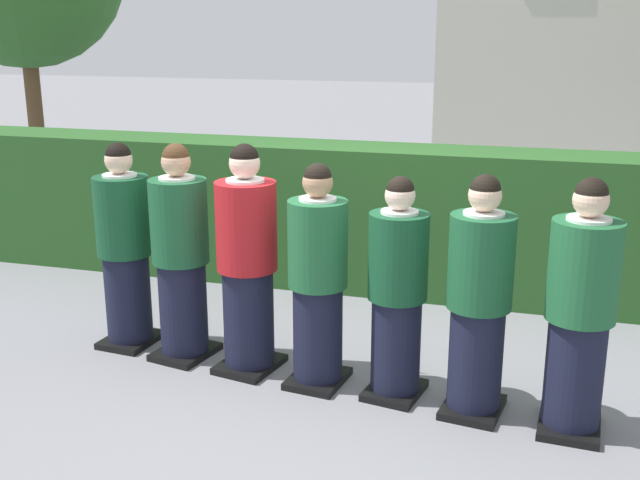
{
  "coord_description": "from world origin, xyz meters",
  "views": [
    {
      "loc": [
        1.42,
        -4.83,
        2.46
      ],
      "look_at": [
        0.0,
        0.0,
        1.05
      ],
      "focal_mm": 43.09,
      "sensor_mm": 36.0,
      "label": 1
    }
  ],
  "objects_px": {
    "student_front_row_1": "(181,258)",
    "student_front_row_5": "(479,303)",
    "student_front_row_4": "(397,295)",
    "student_in_red_blazer": "(247,265)",
    "student_front_row_0": "(125,251)",
    "student_front_row_6": "(580,315)",
    "student_front_row_3": "(318,282)"
  },
  "relations": [
    {
      "from": "student_front_row_1",
      "to": "student_front_row_5",
      "type": "xyz_separation_m",
      "value": [
        2.22,
        -0.28,
        -0.03
      ]
    },
    {
      "from": "student_front_row_4",
      "to": "student_in_red_blazer",
      "type": "bearing_deg",
      "value": 174.19
    },
    {
      "from": "student_front_row_0",
      "to": "student_front_row_5",
      "type": "relative_size",
      "value": 1.02
    },
    {
      "from": "student_front_row_6",
      "to": "student_front_row_0",
      "type": "bearing_deg",
      "value": 172.43
    },
    {
      "from": "student_front_row_5",
      "to": "student_front_row_1",
      "type": "bearing_deg",
      "value": 172.82
    },
    {
      "from": "student_in_red_blazer",
      "to": "student_front_row_3",
      "type": "relative_size",
      "value": 1.06
    },
    {
      "from": "student_in_red_blazer",
      "to": "student_front_row_3",
      "type": "xyz_separation_m",
      "value": [
        0.55,
        -0.09,
        -0.05
      ]
    },
    {
      "from": "student_in_red_blazer",
      "to": "student_front_row_1",
      "type": "bearing_deg",
      "value": 172.75
    },
    {
      "from": "student_front_row_1",
      "to": "student_in_red_blazer",
      "type": "distance_m",
      "value": 0.57
    },
    {
      "from": "student_front_row_3",
      "to": "student_front_row_4",
      "type": "height_order",
      "value": "student_front_row_3"
    },
    {
      "from": "student_in_red_blazer",
      "to": "student_front_row_4",
      "type": "xyz_separation_m",
      "value": [
        1.12,
        -0.11,
        -0.07
      ]
    },
    {
      "from": "student_front_row_5",
      "to": "student_front_row_0",
      "type": "bearing_deg",
      "value": 172.17
    },
    {
      "from": "student_front_row_3",
      "to": "student_front_row_6",
      "type": "relative_size",
      "value": 0.98
    },
    {
      "from": "student_front_row_0",
      "to": "student_front_row_5",
      "type": "height_order",
      "value": "student_front_row_0"
    },
    {
      "from": "student_front_row_4",
      "to": "student_front_row_5",
      "type": "bearing_deg",
      "value": -9.9
    },
    {
      "from": "student_front_row_1",
      "to": "student_front_row_5",
      "type": "distance_m",
      "value": 2.24
    },
    {
      "from": "student_front_row_4",
      "to": "student_front_row_0",
      "type": "bearing_deg",
      "value": 172.68
    },
    {
      "from": "student_front_row_1",
      "to": "student_in_red_blazer",
      "type": "bearing_deg",
      "value": -7.25
    },
    {
      "from": "student_front_row_3",
      "to": "student_front_row_5",
      "type": "height_order",
      "value": "student_front_row_5"
    },
    {
      "from": "student_front_row_1",
      "to": "student_front_row_5",
      "type": "height_order",
      "value": "student_front_row_1"
    },
    {
      "from": "student_front_row_0",
      "to": "student_front_row_4",
      "type": "relative_size",
      "value": 1.06
    },
    {
      "from": "student_front_row_0",
      "to": "student_front_row_1",
      "type": "xyz_separation_m",
      "value": [
        0.53,
        -0.1,
        0.01
      ]
    },
    {
      "from": "student_in_red_blazer",
      "to": "student_front_row_4",
      "type": "height_order",
      "value": "student_in_red_blazer"
    },
    {
      "from": "student_front_row_5",
      "to": "student_front_row_6",
      "type": "xyz_separation_m",
      "value": [
        0.61,
        -0.07,
        0.01
      ]
    },
    {
      "from": "student_front_row_6",
      "to": "student_front_row_5",
      "type": "bearing_deg",
      "value": 173.63
    },
    {
      "from": "student_front_row_3",
      "to": "student_front_row_4",
      "type": "xyz_separation_m",
      "value": [
        0.56,
        -0.03,
        -0.03
      ]
    },
    {
      "from": "student_in_red_blazer",
      "to": "student_front_row_4",
      "type": "bearing_deg",
      "value": -5.81
    },
    {
      "from": "student_in_red_blazer",
      "to": "student_front_row_3",
      "type": "height_order",
      "value": "student_in_red_blazer"
    },
    {
      "from": "student_front_row_0",
      "to": "student_front_row_3",
      "type": "bearing_deg",
      "value": -8.9
    },
    {
      "from": "student_in_red_blazer",
      "to": "student_front_row_4",
      "type": "relative_size",
      "value": 1.1
    },
    {
      "from": "student_in_red_blazer",
      "to": "student_front_row_5",
      "type": "relative_size",
      "value": 1.06
    },
    {
      "from": "student_front_row_1",
      "to": "student_front_row_3",
      "type": "height_order",
      "value": "student_front_row_1"
    }
  ]
}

